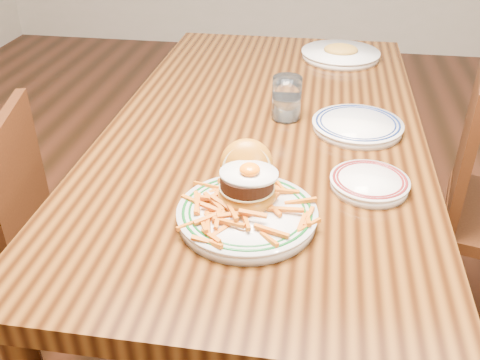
% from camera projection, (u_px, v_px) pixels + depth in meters
% --- Properties ---
extents(floor, '(6.00, 6.00, 0.00)m').
position_uv_depth(floor, '(260.00, 316.00, 1.87)').
color(floor, black).
rests_on(floor, ground).
extents(table, '(0.85, 1.60, 0.75)m').
position_uv_depth(table, '(265.00, 151.00, 1.52)').
color(table, black).
rests_on(table, floor).
extents(main_plate, '(0.28, 0.30, 0.14)m').
position_uv_depth(main_plate, '(247.00, 201.00, 1.08)').
color(main_plate, silver).
rests_on(main_plate, table).
extents(side_plate, '(0.18, 0.18, 0.03)m').
position_uv_depth(side_plate, '(369.00, 182.00, 1.18)').
color(side_plate, silver).
rests_on(side_plate, table).
extents(rear_plate, '(0.24, 0.24, 0.03)m').
position_uv_depth(rear_plate, '(357.00, 125.00, 1.43)').
color(rear_plate, silver).
rests_on(rear_plate, table).
extents(water_glass, '(0.08, 0.08, 0.12)m').
position_uv_depth(water_glass, '(286.00, 101.00, 1.47)').
color(water_glass, white).
rests_on(water_glass, table).
extents(far_plate, '(0.28, 0.28, 0.05)m').
position_uv_depth(far_plate, '(340.00, 54.00, 1.92)').
color(far_plate, silver).
rests_on(far_plate, table).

